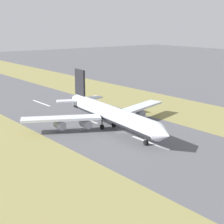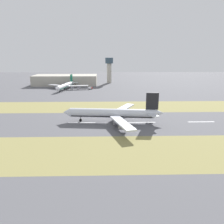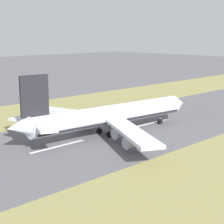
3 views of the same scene
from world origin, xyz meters
name	(u,v)px [view 2 (image 2 of 3)]	position (x,y,z in m)	size (l,w,h in m)	color
ground_plane	(105,123)	(0.00, 0.00, 0.00)	(800.00, 800.00, 0.00)	#56565B
grass_median_west	(105,152)	(-45.00, 0.00, 0.00)	(40.00, 600.00, 0.01)	olive
grass_median_east	(106,107)	(45.00, 0.00, 0.00)	(40.00, 600.00, 0.01)	olive
centreline_dash_near	(201,122)	(0.00, -64.45, 0.01)	(1.20, 18.00, 0.01)	silver
centreline_dash_mid	(142,122)	(0.00, -24.45, 0.01)	(1.20, 18.00, 0.01)	silver
centreline_dash_far	(82,123)	(0.00, 15.55, 0.01)	(1.20, 18.00, 0.01)	silver
airplane_main_jet	(115,113)	(0.78, -6.35, 6.02)	(63.83, 67.22, 20.20)	silver
terminal_building	(66,80)	(181.63, 58.40, 7.04)	(36.00, 90.05, 14.08)	#B2AD9E
control_tower	(109,67)	(201.88, -5.27, 23.49)	(12.00, 12.00, 38.10)	#B2AD9E
airplane_parked_apron	(66,85)	(138.23, 50.46, 5.16)	(57.13, 53.78, 17.30)	white
service_truck	(90,88)	(138.60, 20.01, 1.67)	(5.63, 5.95, 3.10)	#B2231E
apron_car	(91,88)	(143.54, 19.48, 1.00)	(2.56, 4.63, 2.03)	#B2231E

